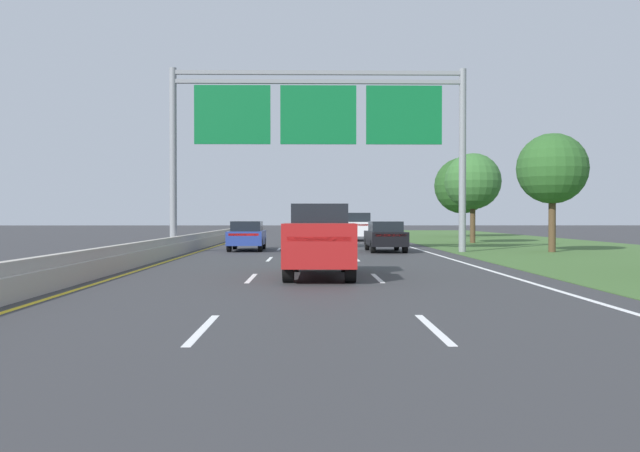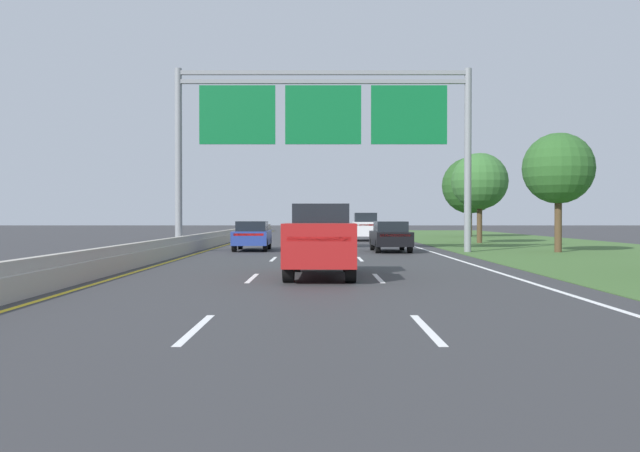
{
  "view_description": "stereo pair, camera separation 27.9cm",
  "coord_description": "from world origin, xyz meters",
  "px_view_note": "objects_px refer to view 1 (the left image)",
  "views": [
    {
      "loc": [
        -0.14,
        -0.32,
        1.8
      ],
      "look_at": [
        0.24,
        24.71,
        1.46
      ],
      "focal_mm": 38.05,
      "sensor_mm": 36.0,
      "label": 1
    },
    {
      "loc": [
        0.14,
        -0.32,
        1.8
      ],
      "look_at": [
        0.24,
        24.71,
        1.46
      ],
      "focal_mm": 38.05,
      "sensor_mm": 36.0,
      "label": 2
    }
  ],
  "objects_px": {
    "car_white_right_lane_suv": "(358,226)",
    "roadside_tree_distant": "(462,186)",
    "overhead_sign_gantry": "(318,122)",
    "pickup_truck_red": "(320,241)",
    "car_silver_centre_lane_suv": "(310,227)",
    "car_navy_centre_lane_sedan": "(310,236)",
    "car_blue_left_lane_sedan": "(247,235)",
    "roadside_tree_far": "(473,181)",
    "roadside_tree_mid": "(552,169)",
    "car_black_right_lane_sedan": "(385,236)"
  },
  "relations": [
    {
      "from": "car_black_right_lane_sedan",
      "to": "car_white_right_lane_suv",
      "type": "bearing_deg",
      "value": 0.05
    },
    {
      "from": "roadside_tree_mid",
      "to": "car_white_right_lane_suv",
      "type": "bearing_deg",
      "value": 116.53
    },
    {
      "from": "car_white_right_lane_suv",
      "to": "car_blue_left_lane_sedan",
      "type": "xyz_separation_m",
      "value": [
        -7.07,
        -15.02,
        -0.28
      ]
    },
    {
      "from": "car_navy_centre_lane_sedan",
      "to": "roadside_tree_distant",
      "type": "height_order",
      "value": "roadside_tree_distant"
    },
    {
      "from": "overhead_sign_gantry",
      "to": "pickup_truck_red",
      "type": "xyz_separation_m",
      "value": [
        -0.14,
        -13.9,
        -5.52
      ]
    },
    {
      "from": "car_navy_centre_lane_sedan",
      "to": "roadside_tree_far",
      "type": "xyz_separation_m",
      "value": [
        11.21,
        11.26,
        3.42
      ]
    },
    {
      "from": "car_black_right_lane_sedan",
      "to": "roadside_tree_mid",
      "type": "distance_m",
      "value": 9.09
    },
    {
      "from": "overhead_sign_gantry",
      "to": "car_black_right_lane_sedan",
      "type": "xyz_separation_m",
      "value": [
        3.49,
        0.76,
        -5.78
      ]
    },
    {
      "from": "car_black_right_lane_sedan",
      "to": "roadside_tree_distant",
      "type": "height_order",
      "value": "roadside_tree_distant"
    },
    {
      "from": "pickup_truck_red",
      "to": "car_white_right_lane_suv",
      "type": "bearing_deg",
      "value": -5.2
    },
    {
      "from": "car_navy_centre_lane_sedan",
      "to": "roadside_tree_distant",
      "type": "relative_size",
      "value": 0.61
    },
    {
      "from": "car_silver_centre_lane_suv",
      "to": "car_navy_centre_lane_sedan",
      "type": "relative_size",
      "value": 1.07
    },
    {
      "from": "car_black_right_lane_sedan",
      "to": "car_white_right_lane_suv",
      "type": "xyz_separation_m",
      "value": [
        -0.22,
        16.3,
        0.28
      ]
    },
    {
      "from": "car_navy_centre_lane_sedan",
      "to": "roadside_tree_mid",
      "type": "relative_size",
      "value": 0.73
    },
    {
      "from": "car_white_right_lane_suv",
      "to": "roadside_tree_distant",
      "type": "relative_size",
      "value": 0.66
    },
    {
      "from": "car_navy_centre_lane_sedan",
      "to": "roadside_tree_far",
      "type": "distance_m",
      "value": 16.25
    },
    {
      "from": "overhead_sign_gantry",
      "to": "roadside_tree_distant",
      "type": "distance_m",
      "value": 30.12
    },
    {
      "from": "car_navy_centre_lane_sedan",
      "to": "car_blue_left_lane_sedan",
      "type": "height_order",
      "value": "same"
    },
    {
      "from": "car_navy_centre_lane_sedan",
      "to": "car_black_right_lane_sedan",
      "type": "bearing_deg",
      "value": -90.13
    },
    {
      "from": "roadside_tree_distant",
      "to": "roadside_tree_mid",
      "type": "bearing_deg",
      "value": -93.28
    },
    {
      "from": "pickup_truck_red",
      "to": "car_navy_centre_lane_sedan",
      "type": "distance_m",
      "value": 14.66
    },
    {
      "from": "overhead_sign_gantry",
      "to": "car_silver_centre_lane_suv",
      "type": "xyz_separation_m",
      "value": [
        -0.4,
        14.71,
        -5.5
      ]
    },
    {
      "from": "car_silver_centre_lane_suv",
      "to": "car_black_right_lane_sedan",
      "type": "distance_m",
      "value": 14.48
    },
    {
      "from": "overhead_sign_gantry",
      "to": "roadside_tree_mid",
      "type": "distance_m",
      "value": 12.1
    },
    {
      "from": "car_blue_left_lane_sedan",
      "to": "roadside_tree_distant",
      "type": "relative_size",
      "value": 0.61
    },
    {
      "from": "overhead_sign_gantry",
      "to": "car_white_right_lane_suv",
      "type": "bearing_deg",
      "value": 79.16
    },
    {
      "from": "car_blue_left_lane_sedan",
      "to": "roadside_tree_mid",
      "type": "bearing_deg",
      "value": -98.66
    },
    {
      "from": "car_black_right_lane_sedan",
      "to": "car_blue_left_lane_sedan",
      "type": "distance_m",
      "value": 7.4
    },
    {
      "from": "pickup_truck_red",
      "to": "car_white_right_lane_suv",
      "type": "distance_m",
      "value": 31.15
    },
    {
      "from": "overhead_sign_gantry",
      "to": "roadside_tree_mid",
      "type": "relative_size",
      "value": 2.49
    },
    {
      "from": "car_blue_left_lane_sedan",
      "to": "roadside_tree_far",
      "type": "xyz_separation_m",
      "value": [
        14.57,
        9.97,
        3.42
      ]
    },
    {
      "from": "car_silver_centre_lane_suv",
      "to": "roadside_tree_far",
      "type": "bearing_deg",
      "value": -102.94
    },
    {
      "from": "overhead_sign_gantry",
      "to": "car_silver_centre_lane_suv",
      "type": "distance_m",
      "value": 15.71
    },
    {
      "from": "overhead_sign_gantry",
      "to": "car_blue_left_lane_sedan",
      "type": "distance_m",
      "value": 7.22
    },
    {
      "from": "overhead_sign_gantry",
      "to": "pickup_truck_red",
      "type": "bearing_deg",
      "value": -90.57
    },
    {
      "from": "pickup_truck_red",
      "to": "car_silver_centre_lane_suv",
      "type": "xyz_separation_m",
      "value": [
        -0.26,
        28.61,
        0.02
      ]
    },
    {
      "from": "pickup_truck_red",
      "to": "car_black_right_lane_sedan",
      "type": "relative_size",
      "value": 1.23
    },
    {
      "from": "car_white_right_lane_suv",
      "to": "pickup_truck_red",
      "type": "bearing_deg",
      "value": 175.28
    },
    {
      "from": "pickup_truck_red",
      "to": "car_navy_centre_lane_sedan",
      "type": "xyz_separation_m",
      "value": [
        -0.3,
        14.66,
        -0.26
      ]
    },
    {
      "from": "pickup_truck_red",
      "to": "roadside_tree_distant",
      "type": "relative_size",
      "value": 0.76
    },
    {
      "from": "car_navy_centre_lane_sedan",
      "to": "roadside_tree_far",
      "type": "bearing_deg",
      "value": -45.04
    },
    {
      "from": "car_black_right_lane_sedan",
      "to": "car_navy_centre_lane_sedan",
      "type": "height_order",
      "value": "same"
    },
    {
      "from": "roadside_tree_mid",
      "to": "roadside_tree_far",
      "type": "distance_m",
      "value": 12.23
    },
    {
      "from": "car_navy_centre_lane_sedan",
      "to": "roadside_tree_mid",
      "type": "bearing_deg",
      "value": -94.45
    },
    {
      "from": "roadside_tree_distant",
      "to": "roadside_tree_far",
      "type": "bearing_deg",
      "value": -100.1
    },
    {
      "from": "car_silver_centre_lane_suv",
      "to": "roadside_tree_distant",
      "type": "distance_m",
      "value": 18.76
    },
    {
      "from": "overhead_sign_gantry",
      "to": "car_black_right_lane_sedan",
      "type": "relative_size",
      "value": 3.41
    },
    {
      "from": "car_silver_centre_lane_suv",
      "to": "car_navy_centre_lane_sedan",
      "type": "height_order",
      "value": "car_silver_centre_lane_suv"
    },
    {
      "from": "car_black_right_lane_sedan",
      "to": "roadside_tree_far",
      "type": "xyz_separation_m",
      "value": [
        7.28,
        11.25,
        3.42
      ]
    },
    {
      "from": "pickup_truck_red",
      "to": "car_black_right_lane_sedan",
      "type": "distance_m",
      "value": 15.11
    }
  ]
}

